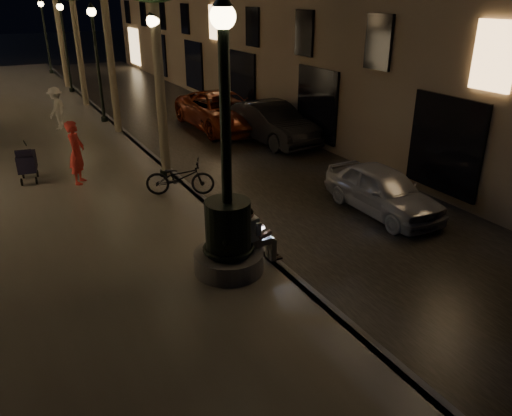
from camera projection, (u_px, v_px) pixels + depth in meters
ground at (118, 130)px, 21.11m from camera, size 120.00×120.00×0.00m
cobble_lane at (185, 122)px, 22.41m from camera, size 6.00×45.00×0.02m
promenade at (15, 140)px, 19.32m from camera, size 8.00×45.00×0.20m
curb_strip at (118, 128)px, 21.07m from camera, size 0.25×45.00×0.20m
fountain_lamppost at (228, 225)px, 9.70m from camera, size 1.40×1.40×5.21m
seated_man_laptop at (256, 233)px, 10.10m from camera, size 0.90×0.31×1.27m
lamp_curb_a at (157, 75)px, 14.04m from camera, size 0.36×0.36×4.81m
lamp_curb_b at (96, 49)px, 20.50m from camera, size 0.36×0.36×4.81m
lamp_curb_c at (64, 35)px, 26.95m from camera, size 0.36×0.36×4.81m
lamp_curb_d at (44, 27)px, 33.41m from camera, size 0.36×0.36×4.81m
stroller at (27, 162)px, 14.58m from camera, size 0.61×1.19×1.20m
car_front at (383, 190)px, 13.02m from camera, size 1.47×3.62×1.23m
car_second at (271, 123)px, 19.18m from camera, size 1.98×4.69×1.51m
car_third at (222, 111)px, 21.05m from camera, size 2.57×5.50×1.52m
pedestrian_red at (76, 153)px, 14.35m from camera, size 0.70×0.80×1.85m
pedestrian_white at (56, 108)px, 20.18m from camera, size 1.11×1.26×1.69m
bicycle at (180, 177)px, 13.68m from camera, size 1.98×1.41×0.99m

